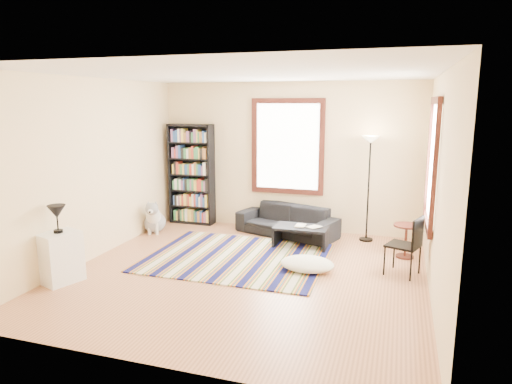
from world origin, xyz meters
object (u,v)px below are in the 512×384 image
(bookshelf, at_px, (192,174))
(floor_lamp, at_px, (368,189))
(dog, at_px, (155,216))
(floor_cushion, at_px, (307,264))
(side_table, at_px, (406,241))
(folding_chair, at_px, (403,245))
(sofa, at_px, (287,221))
(coffee_table, at_px, (301,237))
(white_cabinet, at_px, (61,257))

(bookshelf, bearing_deg, floor_lamp, -2.80)
(floor_lamp, xyz_separation_m, dog, (-3.87, -0.66, -0.63))
(floor_cushion, distance_m, side_table, 1.72)
(folding_chair, distance_m, dog, 4.56)
(sofa, relative_size, folding_chair, 2.17)
(sofa, distance_m, dog, 2.50)
(coffee_table, height_order, floor_lamp, floor_lamp)
(sofa, bearing_deg, floor_cushion, -48.93)
(floor_cushion, bearing_deg, sofa, 113.22)
(coffee_table, bearing_deg, sofa, 122.74)
(coffee_table, relative_size, floor_lamp, 0.48)
(side_table, relative_size, white_cabinet, 0.77)
(bookshelf, height_order, side_table, bookshelf)
(floor_lamp, xyz_separation_m, folding_chair, (0.61, -1.52, -0.50))
(floor_lamp, distance_m, folding_chair, 1.71)
(bookshelf, height_order, floor_lamp, bookshelf)
(folding_chair, bearing_deg, side_table, 106.56)
(floor_cushion, height_order, side_table, side_table)
(bookshelf, bearing_deg, sofa, -7.53)
(floor_cushion, height_order, dog, dog)
(bookshelf, bearing_deg, side_table, -12.53)
(floor_cushion, xyz_separation_m, side_table, (1.37, 1.03, 0.17))
(side_table, bearing_deg, bookshelf, 167.47)
(floor_cushion, xyz_separation_m, white_cabinet, (-3.13, -1.44, 0.25))
(white_cabinet, bearing_deg, coffee_table, 60.57)
(coffee_table, distance_m, side_table, 1.69)
(bookshelf, height_order, coffee_table, bookshelf)
(bookshelf, xyz_separation_m, folding_chair, (4.08, -1.69, -0.57))
(dog, bearing_deg, floor_lamp, -7.78)
(coffee_table, height_order, side_table, side_table)
(sofa, bearing_deg, dog, -149.22)
(coffee_table, distance_m, floor_cushion, 1.11)
(floor_cushion, bearing_deg, dog, 160.47)
(coffee_table, bearing_deg, floor_cushion, -73.09)
(bookshelf, relative_size, side_table, 3.70)
(sofa, height_order, dog, dog)
(floor_lamp, height_order, white_cabinet, floor_lamp)
(floor_lamp, height_order, folding_chair, floor_lamp)
(coffee_table, xyz_separation_m, folding_chair, (1.64, -0.80, 0.25))
(floor_cushion, height_order, white_cabinet, white_cabinet)
(white_cabinet, bearing_deg, bookshelf, 102.71)
(dog, bearing_deg, side_table, -18.58)
(coffee_table, distance_m, dog, 2.84)
(sofa, relative_size, white_cabinet, 2.67)
(coffee_table, xyz_separation_m, floor_cushion, (0.32, -1.06, -0.08))
(folding_chair, bearing_deg, bookshelf, 177.77)
(bookshelf, distance_m, floor_lamp, 3.48)
(white_cabinet, bearing_deg, side_table, 47.66)
(bookshelf, height_order, floor_cushion, bookshelf)
(sofa, height_order, side_table, sofa)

